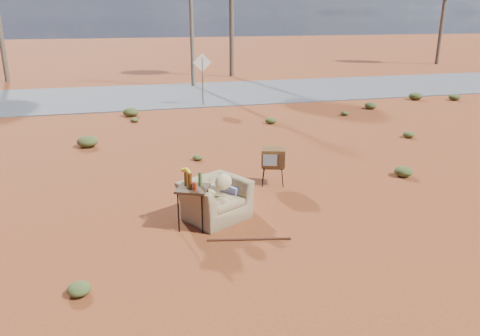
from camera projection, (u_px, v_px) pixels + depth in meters
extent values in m
plane|color=brown|center=(244.00, 228.00, 8.60)|extent=(140.00, 140.00, 0.00)
cube|color=#565659|center=(161.00, 95.00, 22.34)|extent=(140.00, 7.00, 0.04)
imported|color=olive|center=(215.00, 194.00, 8.88)|extent=(1.37, 1.21, 1.01)
ellipsoid|color=#D5BF82|center=(211.00, 190.00, 8.85)|extent=(0.36, 0.36, 0.21)
ellipsoid|color=#D5BF82|center=(223.00, 182.00, 8.69)|extent=(0.32, 0.16, 0.32)
cube|color=#212897|center=(232.00, 195.00, 9.37)|extent=(0.78, 0.89, 0.59)
cube|color=black|center=(273.00, 167.00, 10.68)|extent=(0.56, 0.49, 0.03)
cylinder|color=black|center=(263.00, 178.00, 10.60)|extent=(0.03, 0.03, 0.43)
cylinder|color=black|center=(282.00, 178.00, 10.58)|extent=(0.03, 0.03, 0.43)
cylinder|color=black|center=(263.00, 173.00, 10.92)|extent=(0.03, 0.03, 0.43)
cylinder|color=black|center=(282.00, 173.00, 10.89)|extent=(0.03, 0.03, 0.43)
cube|color=brown|center=(273.00, 157.00, 10.61)|extent=(0.63, 0.56, 0.41)
cube|color=gray|center=(270.00, 160.00, 10.41)|extent=(0.31, 0.12, 0.26)
cube|color=#472D19|center=(282.00, 160.00, 10.39)|extent=(0.12, 0.06, 0.29)
cube|color=#3A2415|center=(193.00, 189.00, 8.40)|extent=(0.73, 0.73, 0.04)
cylinder|color=black|center=(178.00, 212.00, 8.35)|extent=(0.03, 0.03, 0.77)
cylinder|color=black|center=(202.00, 214.00, 8.28)|extent=(0.03, 0.03, 0.77)
cylinder|color=black|center=(185.00, 203.00, 8.76)|extent=(0.03, 0.03, 0.77)
cylinder|color=black|center=(208.00, 204.00, 8.69)|extent=(0.03, 0.03, 0.77)
cylinder|color=#43230B|center=(186.00, 178.00, 8.42)|extent=(0.08, 0.08, 0.28)
cylinder|color=#43230B|center=(190.00, 181.00, 8.27)|extent=(0.07, 0.07, 0.31)
cylinder|color=#285123|center=(200.00, 179.00, 8.44)|extent=(0.07, 0.07, 0.26)
cylinder|color=red|center=(195.00, 186.00, 8.26)|extent=(0.07, 0.07, 0.14)
cylinder|color=silver|center=(186.00, 180.00, 8.55)|extent=(0.09, 0.09, 0.15)
ellipsoid|color=yellow|center=(186.00, 171.00, 8.50)|extent=(0.18, 0.18, 0.13)
cylinder|color=#4E2214|center=(249.00, 239.00, 8.14)|extent=(1.44, 0.34, 0.04)
cylinder|color=brown|center=(203.00, 82.00, 19.65)|extent=(0.06, 0.06, 2.00)
cube|color=silver|center=(202.00, 63.00, 19.39)|extent=(0.78, 0.04, 0.78)
cylinder|color=brown|center=(231.00, 17.00, 27.96)|extent=(0.28, 0.28, 7.00)
cylinder|color=brown|center=(442.00, 20.00, 34.95)|extent=(0.28, 0.28, 6.50)
cylinder|color=brown|center=(191.00, 8.00, 23.86)|extent=(0.20, 0.20, 8.00)
ellipsoid|color=#465023|center=(403.00, 171.00, 11.31)|extent=(0.44, 0.44, 0.24)
ellipsoid|color=#465023|center=(87.00, 141.00, 13.77)|extent=(0.60, 0.60, 0.33)
ellipsoid|color=#465023|center=(409.00, 135.00, 14.81)|extent=(0.36, 0.36, 0.20)
ellipsoid|color=#465023|center=(271.00, 121.00, 16.68)|extent=(0.40, 0.40, 0.22)
ellipsoid|color=#465023|center=(134.00, 120.00, 16.91)|extent=(0.30, 0.30, 0.17)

